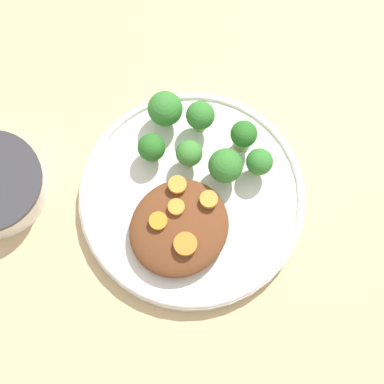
# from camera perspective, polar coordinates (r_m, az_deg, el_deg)

# --- Properties ---
(ground_plane) EXTENTS (4.00, 4.00, 0.00)m
(ground_plane) POSITION_cam_1_polar(r_m,az_deg,el_deg) (0.79, 0.00, -0.71)
(ground_plane) COLOR tan
(plate) EXTENTS (0.28, 0.28, 0.02)m
(plate) POSITION_cam_1_polar(r_m,az_deg,el_deg) (0.78, 0.00, -0.46)
(plate) COLOR silver
(plate) RESTS_ON ground_plane
(stew_mound) EXTENTS (0.12, 0.11, 0.03)m
(stew_mound) POSITION_cam_1_polar(r_m,az_deg,el_deg) (0.75, -1.15, -3.20)
(stew_mound) COLOR brown
(stew_mound) RESTS_ON plate
(broccoli_floret_0) EXTENTS (0.04, 0.04, 0.05)m
(broccoli_floret_0) POSITION_cam_1_polar(r_m,az_deg,el_deg) (0.76, 3.00, 2.32)
(broccoli_floret_0) COLOR #7FA85B
(broccoli_floret_0) RESTS_ON plate
(broccoli_floret_1) EXTENTS (0.04, 0.04, 0.05)m
(broccoli_floret_1) POSITION_cam_1_polar(r_m,az_deg,el_deg) (0.78, 0.75, 6.76)
(broccoli_floret_1) COLOR #7FA85B
(broccoli_floret_1) RESTS_ON plate
(broccoli_floret_2) EXTENTS (0.03, 0.03, 0.05)m
(broccoli_floret_2) POSITION_cam_1_polar(r_m,az_deg,el_deg) (0.77, 6.01, 2.64)
(broccoli_floret_2) COLOR #7FA85B
(broccoli_floret_2) RESTS_ON plate
(broccoli_floret_3) EXTENTS (0.03, 0.03, 0.05)m
(broccoli_floret_3) POSITION_cam_1_polar(r_m,az_deg,el_deg) (0.77, 4.60, 5.03)
(broccoli_floret_3) COLOR #7FA85B
(broccoli_floret_3) RESTS_ON plate
(broccoli_floret_4) EXTENTS (0.03, 0.03, 0.04)m
(broccoli_floret_4) POSITION_cam_1_polar(r_m,az_deg,el_deg) (0.77, -3.61, 3.92)
(broccoli_floret_4) COLOR #759E51
(broccoli_floret_4) RESTS_ON plate
(broccoli_floret_5) EXTENTS (0.03, 0.03, 0.05)m
(broccoli_floret_5) POSITION_cam_1_polar(r_m,az_deg,el_deg) (0.77, -0.26, 3.42)
(broccoli_floret_5) COLOR #759E51
(broccoli_floret_5) RESTS_ON plate
(broccoli_floret_6) EXTENTS (0.04, 0.04, 0.06)m
(broccoli_floret_6) POSITION_cam_1_polar(r_m,az_deg,el_deg) (0.78, -2.40, 7.36)
(broccoli_floret_6) COLOR #759E51
(broccoli_floret_6) RESTS_ON plate
(carrot_slice_0) EXTENTS (0.03, 0.03, 0.01)m
(carrot_slice_0) POSITION_cam_1_polar(r_m,az_deg,el_deg) (0.73, -0.59, -4.64)
(carrot_slice_0) COLOR orange
(carrot_slice_0) RESTS_ON stew_mound
(carrot_slice_1) EXTENTS (0.02, 0.02, 0.01)m
(carrot_slice_1) POSITION_cam_1_polar(r_m,az_deg,el_deg) (0.74, -3.02, -2.59)
(carrot_slice_1) COLOR orange
(carrot_slice_1) RESTS_ON stew_mound
(carrot_slice_2) EXTENTS (0.02, 0.02, 0.01)m
(carrot_slice_2) POSITION_cam_1_polar(r_m,az_deg,el_deg) (0.74, -1.43, -1.34)
(carrot_slice_2) COLOR orange
(carrot_slice_2) RESTS_ON stew_mound
(carrot_slice_3) EXTENTS (0.02, 0.02, 0.01)m
(carrot_slice_3) POSITION_cam_1_polar(r_m,az_deg,el_deg) (0.74, 1.46, -0.70)
(carrot_slice_3) COLOR orange
(carrot_slice_3) RESTS_ON stew_mound
(carrot_slice_4) EXTENTS (0.02, 0.02, 0.01)m
(carrot_slice_4) POSITION_cam_1_polar(r_m,az_deg,el_deg) (0.75, -1.31, 0.65)
(carrot_slice_4) COLOR orange
(carrot_slice_4) RESTS_ON stew_mound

